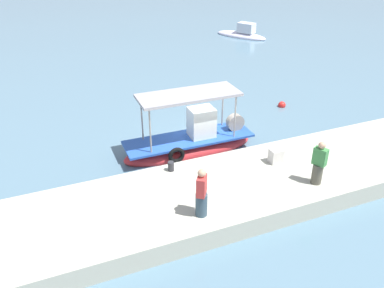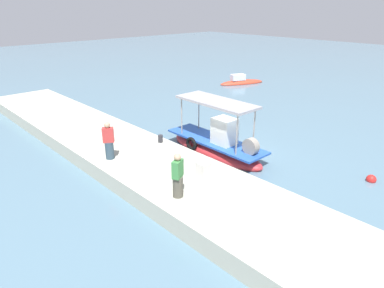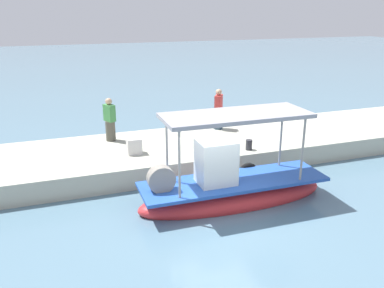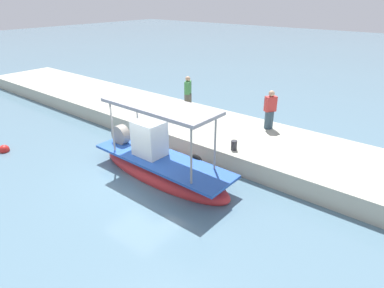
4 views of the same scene
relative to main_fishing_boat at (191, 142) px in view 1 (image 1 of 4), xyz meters
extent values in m
plane|color=slate|center=(0.63, 0.42, -0.50)|extent=(120.00, 120.00, 0.00)
cube|color=#B2B2A0|center=(0.63, -3.93, -0.12)|extent=(36.00, 4.28, 0.75)
ellipsoid|color=red|center=(-0.10, 0.01, -0.36)|extent=(6.06, 1.73, 0.97)
cube|color=#2854B0|center=(-0.10, 0.01, 0.18)|extent=(5.82, 1.73, 0.10)
cube|color=white|center=(0.51, 0.00, 0.84)|extent=(1.11, 0.92, 1.43)
cylinder|color=gray|center=(1.84, 0.61, 1.17)|extent=(0.07, 0.07, 2.08)
cylinder|color=gray|center=(1.83, -0.65, 1.17)|extent=(0.07, 0.07, 2.08)
cylinder|color=gray|center=(-2.02, 0.66, 1.17)|extent=(0.07, 0.07, 2.08)
cylinder|color=gray|center=(-2.04, -0.60, 1.17)|extent=(0.07, 0.07, 2.08)
cube|color=#9E9CA4|center=(-0.10, 0.01, 2.27)|extent=(4.39, 1.71, 0.12)
torus|color=black|center=(-1.01, -0.84, -0.02)|extent=(0.74, 0.19, 0.74)
cylinder|color=gray|center=(2.20, -0.02, 0.58)|extent=(0.80, 0.36, 0.80)
cylinder|color=#504E42|center=(2.85, -5.11, 0.64)|extent=(0.50, 0.50, 0.79)
cube|color=#3F8745|center=(2.85, -5.11, 1.37)|extent=(0.44, 0.55, 0.65)
sphere|color=tan|center=(2.85, -5.11, 1.82)|extent=(0.26, 0.26, 0.26)
cylinder|color=#324857|center=(-1.77, -5.18, 0.65)|extent=(0.54, 0.54, 0.81)
cube|color=#C33835|center=(-1.77, -5.18, 1.39)|extent=(0.50, 0.56, 0.67)
sphere|color=tan|center=(-1.77, -5.18, 1.86)|extent=(0.26, 0.26, 0.26)
cylinder|color=#2D2D33|center=(-1.77, -2.28, 0.44)|extent=(0.24, 0.24, 0.38)
cube|color=silver|center=(2.30, -3.28, 0.53)|extent=(0.51, 0.41, 0.57)
sphere|color=red|center=(6.75, 2.79, -0.41)|extent=(0.43, 0.43, 0.43)
ellipsoid|color=silver|center=(12.51, 18.10, -0.40)|extent=(4.00, 5.07, 0.69)
cube|color=silver|center=(12.77, 17.68, 0.38)|extent=(1.60, 1.77, 0.88)
camera|label=1|loc=(-6.01, -14.60, 8.53)|focal=37.30mm
camera|label=2|loc=(11.20, -12.20, 6.79)|focal=32.25mm
camera|label=3|loc=(4.93, 10.33, 5.25)|focal=37.95mm
camera|label=4|loc=(-7.70, 7.71, 5.78)|focal=30.69mm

